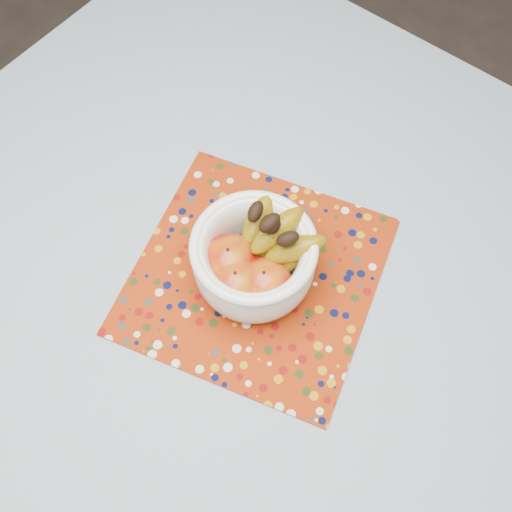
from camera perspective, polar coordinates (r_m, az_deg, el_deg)
name	(u,v)px	position (r m, az deg, el deg)	size (l,w,h in m)	color
table	(239,317)	(1.03, -1.59, -5.82)	(1.20, 1.20, 0.75)	brown
tablecloth	(238,298)	(0.95, -1.72, -4.07)	(1.32, 1.32, 0.01)	slate
placemat	(256,275)	(0.96, -0.04, -1.82)	(0.37, 0.37, 0.00)	maroon
fruit_bowl	(257,257)	(0.89, 0.12, -0.13)	(0.21, 0.20, 0.16)	white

